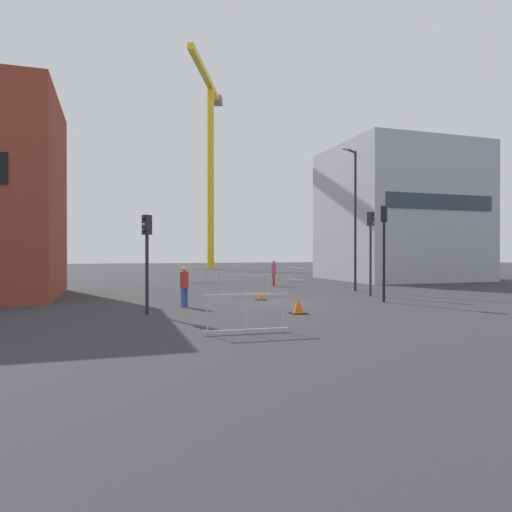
{
  "coord_description": "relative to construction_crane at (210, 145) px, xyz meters",
  "views": [
    {
      "loc": [
        -6.96,
        -18.77,
        2.19
      ],
      "look_at": [
        0.0,
        3.03,
        2.03
      ],
      "focal_mm": 31.81,
      "sensor_mm": 36.0,
      "label": 1
    }
  ],
  "objects": [
    {
      "name": "pedestrian_walking",
      "position": [
        -9.8,
        -41.45,
        -15.71
      ],
      "size": [
        0.34,
        0.34,
        1.64
      ],
      "color": "#33519E",
      "rests_on": "ground"
    },
    {
      "name": "construction_crane",
      "position": [
        0.0,
        0.0,
        0.0
      ],
      "size": [
        7.99,
        17.59,
        25.21
      ],
      "color": "yellow",
      "rests_on": "ground"
    },
    {
      "name": "pedestrian_waiting",
      "position": [
        -2.38,
        -31.56,
        -15.67
      ],
      "size": [
        0.34,
        0.34,
        1.7
      ],
      "color": "red",
      "rests_on": "ground"
    },
    {
      "name": "traffic_cone_orange",
      "position": [
        -5.97,
        -39.72,
        -16.45
      ],
      "size": [
        0.46,
        0.46,
        0.46
      ],
      "color": "black",
      "rests_on": "ground"
    },
    {
      "name": "safety_barrier_right_run",
      "position": [
        -9.14,
        -48.03,
        -16.09
      ],
      "size": [
        2.34,
        0.17,
        1.08
      ],
      "color": "#B2B5BA",
      "rests_on": "ground"
    },
    {
      "name": "traffic_light_corner",
      "position": [
        -0.08,
        -39.63,
        -13.81
      ],
      "size": [
        0.33,
        0.39,
        4.27
      ],
      "color": "#2D2D30",
      "rests_on": "ground"
    },
    {
      "name": "safety_barrier_mid_span",
      "position": [
        1.1,
        -27.04,
        -16.09
      ],
      "size": [
        0.39,
        2.3,
        1.08
      ],
      "color": "#B2B5BA",
      "rests_on": "ground"
    },
    {
      "name": "safety_barrier_left_run",
      "position": [
        -5.96,
        -37.34,
        -16.09
      ],
      "size": [
        2.58,
        0.36,
        1.08
      ],
      "color": "#B2B5BA",
      "rests_on": "ground"
    },
    {
      "name": "office_block",
      "position": [
        9.98,
        -27.71,
        -11.26
      ],
      "size": [
        10.85,
        10.09,
        10.79
      ],
      "color": "#A8AAB2",
      "rests_on": "ground"
    },
    {
      "name": "ground",
      "position": [
        -5.64,
        -40.96,
        -16.65
      ],
      "size": [
        160.0,
        160.0,
        0.0
      ],
      "primitive_type": "plane",
      "color": "#333335"
    },
    {
      "name": "streetlamp_tall",
      "position": [
        0.67,
        -36.68,
        -12.0
      ],
      "size": [
        1.36,
        0.97,
        8.06
      ],
      "color": "#232326",
      "rests_on": "ground"
    },
    {
      "name": "safety_barrier_front",
      "position": [
        -6.18,
        -28.07,
        -16.09
      ],
      "size": [
        2.08,
        0.2,
        1.08
      ],
      "color": "#9EA0A5",
      "rests_on": "ground"
    },
    {
      "name": "traffic_cone_on_verge",
      "position": [
        -6.18,
        -44.66,
        -16.39
      ],
      "size": [
        0.56,
        0.56,
        0.57
      ],
      "color": "black",
      "rests_on": "ground"
    },
    {
      "name": "traffic_light_verge",
      "position": [
        -1.11,
        -42.37,
        -13.81
      ],
      "size": [
        0.37,
        0.37,
        4.26
      ],
      "color": "black",
      "rests_on": "ground"
    },
    {
      "name": "traffic_light_island",
      "position": [
        -11.4,
        -43.23,
        -14.26
      ],
      "size": [
        0.37,
        0.37,
        3.54
      ],
      "color": "#232326",
      "rests_on": "ground"
    }
  ]
}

